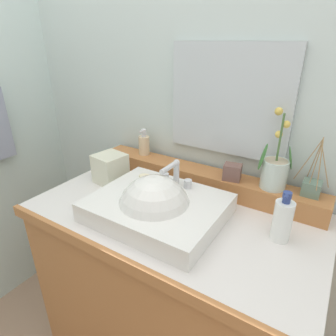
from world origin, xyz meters
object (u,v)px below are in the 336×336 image
Objects in this scene: reed_diffuser at (312,187)px; lotion_bottle at (282,220)px; sink_basin at (156,209)px; tissue_box at (110,168)px; trinket_box at (232,172)px; soap_bar at (146,177)px; potted_plant at (275,170)px; soap_dispenser at (144,144)px.

reed_diffuser is 1.26× the size of lotion_bottle.
sink_basin reaches higher than tissue_box.
reed_diffuser is 0.30m from trinket_box.
soap_bar is 0.22× the size of potted_plant.
soap_dispenser is at bearing -179.94° from reed_diffuser.
soap_bar is 0.38× the size of lotion_bottle.
lotion_bottle is at bearing -1.11° from tissue_box.
potted_plant is 0.73m from tissue_box.
soap_dispenser is at bearing 178.54° from potted_plant.
reed_diffuser reaches higher than lotion_bottle.
potted_plant is (0.48, 0.20, 0.07)m from soap_bar.
sink_basin is 0.19m from soap_bar.
lotion_bottle is at bearing 15.54° from sink_basin.
potted_plant is 0.23m from lotion_bottle.
trinket_box reaches higher than tissue_box.
potted_plant reaches higher than lotion_bottle.
trinket_box is at bearing -173.11° from reed_diffuser.
soap_dispenser reaches higher than tissue_box.
soap_dispenser is at bearing 165.36° from trinket_box.
trinket_box is (0.49, -0.04, -0.02)m from soap_dispenser.
soap_dispenser reaches higher than sink_basin.
trinket_box is (0.18, 0.30, 0.08)m from sink_basin.
potted_plant is 2.38× the size of soap_dispenser.
potted_plant is 2.29× the size of tissue_box.
potted_plant is at bearing 22.66° from soap_bar.
soap_bar is at bearing -3.86° from tissue_box.
soap_dispenser is 0.49m from trinket_box.
sink_basin is 0.47m from soap_dispenser.
tissue_box is at bearing -104.20° from soap_dispenser.
potted_plant reaches higher than reed_diffuser.
reed_diffuser is at bearing 0.06° from soap_dispenser.
lotion_bottle is at bearing -46.64° from trinket_box.
reed_diffuser reaches higher than soap_bar.
soap_dispenser is 0.57× the size of reed_diffuser.
reed_diffuser is (0.49, 0.34, 0.08)m from sink_basin.
soap_dispenser is 0.72× the size of lotion_bottle.
reed_diffuser reaches higher than trinket_box.
soap_bar is at bearing -157.34° from potted_plant.
soap_bar is 0.57m from lotion_bottle.
trinket_box is at bearing 143.83° from lotion_bottle.
reed_diffuser is 0.23m from lotion_bottle.
soap_dispenser reaches higher than trinket_box.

